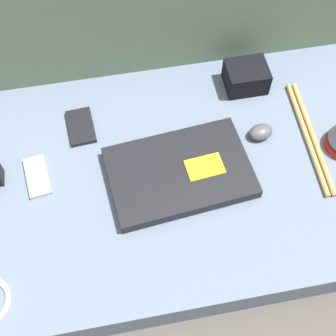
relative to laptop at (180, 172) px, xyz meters
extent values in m
plane|color=#4C4742|center=(-0.03, 0.02, -0.12)|extent=(8.00, 8.00, 0.00)
cube|color=slate|center=(-0.03, 0.02, -0.07)|extent=(1.15, 0.68, 0.10)
cube|color=#60755B|center=(-0.03, 0.46, 0.12)|extent=(1.15, 0.20, 0.48)
cube|color=black|center=(0.00, 0.00, 0.00)|extent=(0.36, 0.26, 0.03)
cube|color=yellow|center=(0.06, -0.01, 0.02)|extent=(0.10, 0.07, 0.00)
ellipsoid|color=#4C4C51|center=(0.23, 0.08, 0.00)|extent=(0.07, 0.06, 0.03)
cube|color=black|center=(-0.23, 0.19, -0.01)|extent=(0.07, 0.12, 0.01)
cube|color=#B7B7BC|center=(-0.35, 0.06, -0.01)|extent=(0.07, 0.12, 0.01)
cube|color=black|center=(0.24, 0.25, 0.02)|extent=(0.11, 0.09, 0.07)
cylinder|color=tan|center=(0.35, 0.05, -0.01)|extent=(0.03, 0.35, 0.01)
cylinder|color=tan|center=(0.36, 0.05, -0.01)|extent=(0.03, 0.35, 0.01)
camera|label=1|loc=(-0.13, -0.56, 0.99)|focal=50.00mm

